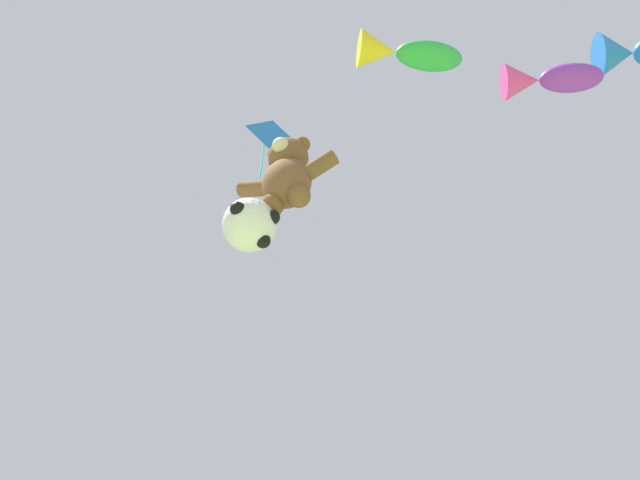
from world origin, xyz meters
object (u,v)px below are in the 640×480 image
Objects in this scene: teddy_bear_kite at (287,175)px; fish_kite_violet at (546,80)px; diamond_kite at (271,138)px; soccer_ball_kite at (250,225)px; fish_kite_emerald at (403,53)px.

teddy_bear_kite is 5.08m from fish_kite_violet.
teddy_bear_kite is 3.66m from diamond_kite.
soccer_ball_kite is 4.69m from diamond_kite.
fish_kite_emerald is 2.71m from fish_kite_violet.
diamond_kite is at bearing 175.06° from fish_kite_violet.
diamond_kite reaches higher than fish_kite_violet.
fish_kite_emerald reaches higher than teddy_bear_kite.
soccer_ball_kite is 0.52× the size of fish_kite_emerald.
teddy_bear_kite is 1.01× the size of fish_kite_emerald.
soccer_ball_kite is 0.38× the size of diamond_kite.
soccer_ball_kite is at bearing 169.02° from fish_kite_emerald.
soccer_ball_kite is at bearing -71.34° from diamond_kite.
soccer_ball_kite is (-0.68, 0.00, -1.19)m from teddy_bear_kite.
fish_kite_emerald is at bearing -154.87° from fish_kite_violet.
diamond_kite is (-5.99, 0.52, 2.58)m from fish_kite_violet.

